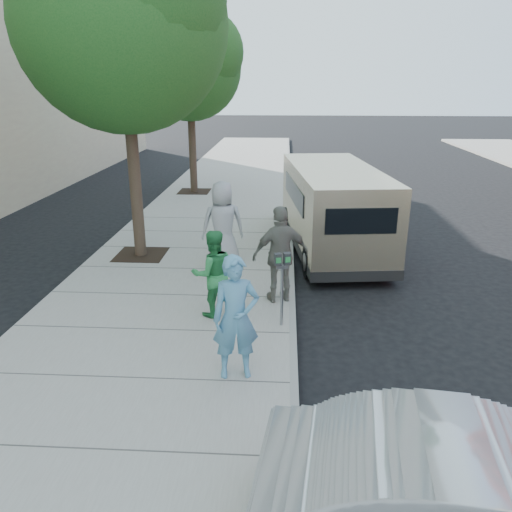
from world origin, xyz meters
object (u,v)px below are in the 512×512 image
person_officer (236,318)px  person_gray_shirt (223,225)px  sedan (487,507)px  person_green_shirt (213,274)px  van (332,207)px  tree_near (124,16)px  parking_meter (282,274)px  person_striped_polo (281,255)px  tree_far (190,62)px

person_officer → person_gray_shirt: 4.60m
sedan → person_green_shirt: person_green_shirt is taller
person_gray_shirt → van: bearing=-159.1°
person_officer → person_gray_shirt: (-0.74, 4.54, 0.08)m
tree_near → person_gray_shirt: bearing=-18.0°
van → sedan: van is taller
parking_meter → person_striped_polo: (-0.04, 1.06, -0.02)m
tree_near → van: tree_near is taller
tree_far → sedan: bearing=-71.1°
tree_far → person_striped_polo: (3.45, -10.14, -3.78)m
tree_near → person_striped_polo: bearing=-36.4°
person_officer → person_green_shirt: bearing=96.2°
tree_far → van: size_ratio=1.07×
tree_far → person_officer: size_ratio=3.53×
person_officer → person_green_shirt: size_ratio=1.14×
tree_far → person_green_shirt: (2.25, -10.85, -3.92)m
parking_meter → person_striped_polo: size_ratio=0.71×
parking_meter → person_green_shirt: bearing=147.8°
tree_far → sedan: size_ratio=1.57×
van → person_green_shirt: (-2.50, -4.39, -0.20)m
person_officer → person_gray_shirt: bearing=88.4°
tree_near → parking_meter: 6.69m
parking_meter → person_officer: 1.74m
tree_far → person_officer: (2.85, -12.82, -3.81)m
parking_meter → sedan: bearing=-83.5°
person_green_shirt → person_officer: bearing=86.0°
person_gray_shirt → sedan: bearing=99.9°
tree_far → van: tree_far is taller
parking_meter → person_green_shirt: (-1.24, 0.36, -0.16)m
tree_far → person_striped_polo: tree_far is taller
person_green_shirt → person_striped_polo: size_ratio=0.85×
person_officer → tree_far: bearing=91.7°
person_green_shirt → person_gray_shirt: 2.57m
person_striped_polo → person_gray_shirt: bearing=-72.6°
tree_near → person_striped_polo: 6.18m
person_striped_polo → tree_near: bearing=-54.8°
parking_meter → person_officer: bearing=-127.8°
parking_meter → sedan: 4.82m
person_striped_polo → person_green_shirt: bearing=11.9°
sedan → person_gray_shirt: person_gray_shirt is taller
tree_far → sedan: (5.34, -15.63, -4.20)m
van → person_green_shirt: bearing=-126.4°
van → person_striped_polo: van is taller
person_officer → van: bearing=62.6°
van → sedan: (0.60, -9.17, -0.48)m
person_green_shirt → person_striped_polo: person_striped_polo is taller
tree_far → person_green_shirt: bearing=-78.3°
parking_meter → sedan: size_ratio=0.33×
van → person_green_shirt: van is taller
tree_near → sedan: (5.34, -8.03, -4.87)m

